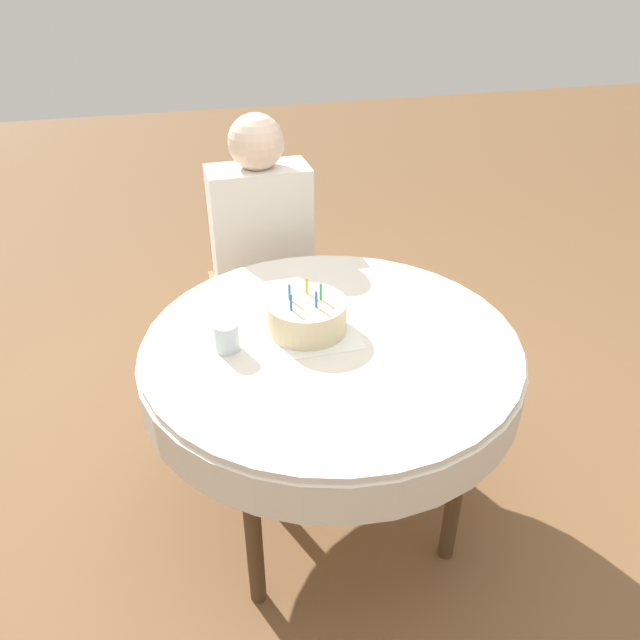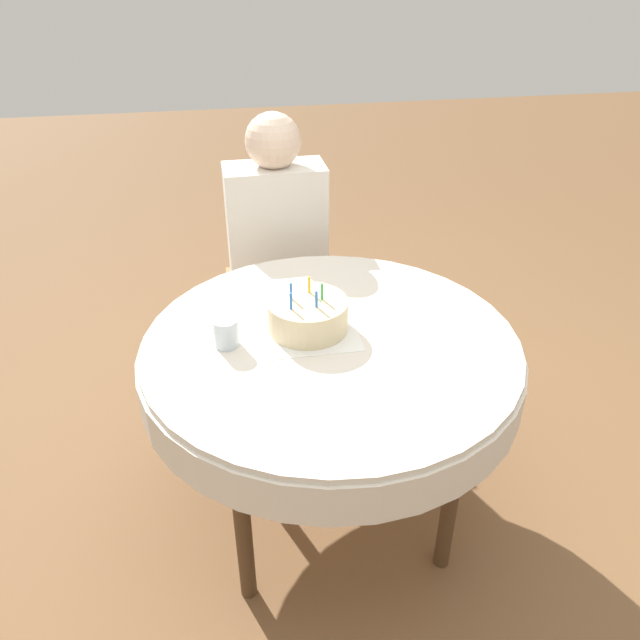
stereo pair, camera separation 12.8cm
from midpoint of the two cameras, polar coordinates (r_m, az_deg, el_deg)
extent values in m
plane|color=brown|center=(2.37, -0.75, -16.25)|extent=(12.00, 12.00, 0.00)
cylinder|color=silver|center=(1.90, -0.90, -2.01)|extent=(1.15, 1.15, 0.02)
cylinder|color=silver|center=(1.94, -0.88, -3.82)|extent=(1.17, 1.17, 0.13)
cylinder|color=#4C331E|center=(1.87, -8.25, -17.83)|extent=(0.05, 0.05, 0.69)
cylinder|color=#4C331E|center=(1.99, 10.59, -14.20)|extent=(0.05, 0.05, 0.69)
cylinder|color=#4C331E|center=(2.33, -10.31, -6.13)|extent=(0.05, 0.05, 0.69)
cylinder|color=#4C331E|center=(2.43, 4.64, -3.88)|extent=(0.05, 0.05, 0.69)
cube|color=#A37A4C|center=(2.74, -6.47, 2.62)|extent=(0.44, 0.44, 0.04)
cube|color=#A37A4C|center=(2.81, -7.49, 8.77)|extent=(0.39, 0.04, 0.44)
cylinder|color=#A37A4C|center=(2.68, -9.46, -4.04)|extent=(0.04, 0.04, 0.41)
cylinder|color=#A37A4C|center=(2.73, -1.56, -2.83)|extent=(0.04, 0.04, 0.41)
cylinder|color=#A37A4C|center=(3.00, -10.42, 0.10)|extent=(0.04, 0.04, 0.41)
cylinder|color=#A37A4C|center=(3.04, -3.33, 1.12)|extent=(0.04, 0.04, 0.41)
cylinder|color=beige|center=(2.71, -7.74, -2.99)|extent=(0.09, 0.09, 0.45)
cylinder|color=beige|center=(2.73, -3.58, -2.36)|extent=(0.09, 0.09, 0.45)
cube|color=silver|center=(2.61, -6.85, 8.09)|extent=(0.41, 0.21, 0.54)
sphere|color=beige|center=(2.49, -7.40, 15.81)|extent=(0.22, 0.22, 0.22)
cube|color=white|center=(1.94, -3.09, -0.88)|extent=(0.30, 0.30, 0.00)
cylinder|color=beige|center=(1.91, -3.14, 0.39)|extent=(0.25, 0.25, 0.10)
cylinder|color=green|center=(1.88, -1.88, 2.57)|extent=(0.01, 0.01, 0.05)
cylinder|color=gold|center=(1.92, -3.13, 3.16)|extent=(0.01, 0.01, 0.05)
cylinder|color=blue|center=(1.89, -4.75, 2.51)|extent=(0.01, 0.01, 0.05)
cylinder|color=blue|center=(1.83, -4.66, 1.59)|extent=(0.01, 0.01, 0.05)
cylinder|color=blue|center=(1.84, -2.33, 1.86)|extent=(0.01, 0.01, 0.05)
cylinder|color=silver|center=(1.85, -10.48, -1.56)|extent=(0.07, 0.07, 0.09)
camera|label=1|loc=(0.06, -91.95, -1.22)|focal=35.00mm
camera|label=2|loc=(0.06, 88.05, 1.22)|focal=35.00mm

